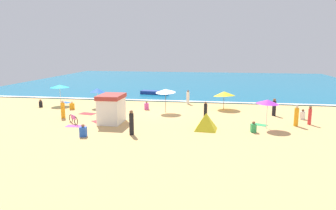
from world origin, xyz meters
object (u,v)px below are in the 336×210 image
(lifeguard_cabana, at_px, (111,108))
(beachgoer_7, at_px, (296,116))
(parked_bicycle, at_px, (73,119))
(beachgoer_8, at_px, (205,111))
(beachgoer_4, at_px, (63,110))
(small_boat_0, at_px, (155,92))
(beach_tent, at_px, (206,121))
(beachgoer_0, at_px, (253,128))
(beachgoer_12, at_px, (72,106))
(beachgoer_6, at_px, (310,116))
(beach_umbrella_1, at_px, (60,86))
(beachgoer_5, at_px, (147,106))
(beach_umbrella_4, at_px, (268,102))
(beachgoer_11, at_px, (274,108))
(beachgoer_9, at_px, (83,131))
(beach_umbrella_0, at_px, (224,94))
(beachgoer_3, at_px, (41,104))
(beachgoer_2, at_px, (303,115))
(beachgoer_10, at_px, (132,123))
(beach_umbrella_2, at_px, (97,90))
(beach_umbrella_3, at_px, (166,91))
(beachgoer_1, at_px, (188,98))

(lifeguard_cabana, relative_size, beachgoer_7, 1.56)
(parked_bicycle, distance_m, beachgoer_8, 11.58)
(beachgoer_4, bearing_deg, small_boat_0, 70.34)
(beach_tent, height_order, beachgoer_0, beach_tent)
(beachgoer_0, bearing_deg, beachgoer_12, 160.90)
(parked_bicycle, bearing_deg, beachgoer_6, 8.11)
(beach_umbrella_1, relative_size, beachgoer_5, 3.02)
(beach_tent, height_order, beachgoer_6, beachgoer_6)
(beach_umbrella_4, height_order, beachgoer_11, beach_umbrella_4)
(lifeguard_cabana, bearing_deg, beachgoer_5, 75.06)
(lifeguard_cabana, height_order, parked_bicycle, lifeguard_cabana)
(beachgoer_6, xyz_separation_m, beachgoer_9, (-17.36, -6.44, -0.38))
(beachgoer_4, relative_size, beachgoer_8, 1.00)
(beachgoer_4, relative_size, beachgoer_12, 1.94)
(beachgoer_8, xyz_separation_m, beachgoer_9, (-8.60, -6.81, -0.40))
(beach_umbrella_0, bearing_deg, beachgoer_7, -47.55)
(beachgoer_3, relative_size, beachgoer_6, 0.53)
(parked_bicycle, relative_size, beachgoer_2, 1.48)
(beachgoer_3, bearing_deg, beachgoer_4, -42.50)
(beach_umbrella_0, distance_m, beachgoer_2, 8.00)
(beach_umbrella_4, xyz_separation_m, beachgoer_6, (3.78, 1.86, -1.40))
(beachgoer_3, distance_m, beachgoer_6, 27.06)
(beachgoer_2, relative_size, beachgoer_7, 0.54)
(beachgoer_0, bearing_deg, beachgoer_9, -165.55)
(parked_bicycle, xyz_separation_m, beachgoer_9, (2.52, -3.61, 0.02))
(beach_umbrella_0, height_order, beachgoer_4, beach_umbrella_0)
(beachgoer_10, bearing_deg, beach_umbrella_2, 123.79)
(beach_umbrella_2, relative_size, beachgoer_4, 1.27)
(beach_umbrella_1, height_order, parked_bicycle, beach_umbrella_1)
(lifeguard_cabana, distance_m, beach_umbrella_2, 7.56)
(beach_umbrella_4, distance_m, beachgoer_2, 5.62)
(beachgoer_8, bearing_deg, beachgoer_3, 169.83)
(beach_umbrella_3, xyz_separation_m, beachgoer_10, (-1.14, -8.44, -1.27))
(beach_umbrella_3, distance_m, beachgoer_10, 8.62)
(beachgoer_5, distance_m, small_boat_0, 10.27)
(beach_umbrella_3, bearing_deg, beachgoer_10, -97.69)
(beach_umbrella_1, height_order, beachgoer_8, beach_umbrella_1)
(lifeguard_cabana, distance_m, beachgoer_12, 7.98)
(beachgoer_3, distance_m, beachgoer_4, 6.87)
(parked_bicycle, bearing_deg, beachgoer_1, 50.90)
(beachgoer_8, distance_m, beachgoer_9, 10.98)
(beachgoer_9, height_order, beachgoer_10, beachgoer_10)
(lifeguard_cabana, relative_size, small_boat_0, 0.69)
(beachgoer_6, relative_size, beachgoer_9, 1.70)
(beachgoer_4, relative_size, beachgoer_9, 1.76)
(beach_umbrella_3, distance_m, beachgoer_4, 9.89)
(beachgoer_1, bearing_deg, beachgoer_12, -156.85)
(lifeguard_cabana, height_order, beach_tent, lifeguard_cabana)
(beach_umbrella_0, height_order, beachgoer_9, beach_umbrella_0)
(beach_umbrella_3, distance_m, beachgoer_3, 14.10)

